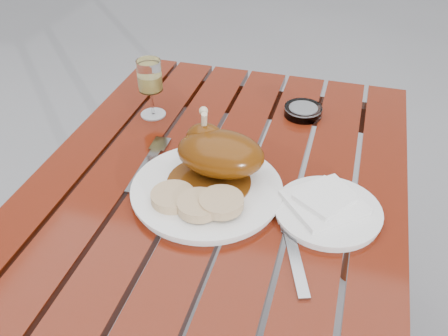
# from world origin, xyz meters

# --- Properties ---
(table) EXTENTS (0.80, 1.20, 0.75)m
(table) POSITION_xyz_m (0.00, 0.00, 0.38)
(table) COLOR maroon
(table) RESTS_ON ground
(dinner_plate) EXTENTS (0.41, 0.41, 0.02)m
(dinner_plate) POSITION_xyz_m (-0.01, 0.00, 0.76)
(dinner_plate) COLOR white
(dinner_plate) RESTS_ON table
(roast_duck) EXTENTS (0.20, 0.19, 0.14)m
(roast_duck) POSITION_xyz_m (0.00, 0.06, 0.82)
(roast_duck) COLOR #572A09
(roast_duck) RESTS_ON dinner_plate
(bread_dumplings) EXTENTS (0.19, 0.10, 0.03)m
(bread_dumplings) POSITION_xyz_m (-0.01, -0.06, 0.78)
(bread_dumplings) COLOR tan
(bread_dumplings) RESTS_ON dinner_plate
(wine_glass) EXTENTS (0.08, 0.08, 0.15)m
(wine_glass) POSITION_xyz_m (-0.24, 0.27, 0.83)
(wine_glass) COLOR #C9B85B
(wine_glass) RESTS_ON table
(side_plate) EXTENTS (0.24, 0.24, 0.02)m
(side_plate) POSITION_xyz_m (0.24, 0.00, 0.76)
(side_plate) COLOR white
(side_plate) RESTS_ON table
(napkin) EXTENTS (0.19, 0.19, 0.01)m
(napkin) POSITION_xyz_m (0.23, 0.01, 0.77)
(napkin) COLOR white
(napkin) RESTS_ON side_plate
(ashtray) EXTENTS (0.12, 0.12, 0.02)m
(ashtray) POSITION_xyz_m (0.14, 0.38, 0.76)
(ashtray) COLOR #B2B7BC
(ashtray) RESTS_ON table
(fork) EXTENTS (0.03, 0.20, 0.01)m
(fork) POSITION_xyz_m (-0.17, 0.05, 0.75)
(fork) COLOR gray
(fork) RESTS_ON table
(knife) EXTENTS (0.09, 0.21, 0.01)m
(knife) POSITION_xyz_m (0.20, -0.12, 0.75)
(knife) COLOR gray
(knife) RESTS_ON table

